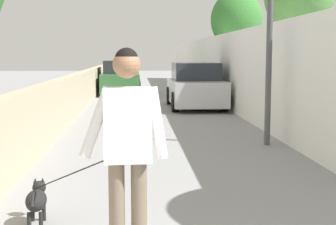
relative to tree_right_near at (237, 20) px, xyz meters
name	(u,v)px	position (x,y,z in m)	size (l,w,h in m)	color
ground_plane	(157,112)	(-5.00, 3.53, -3.23)	(80.00, 80.00, 0.00)	gray
wall_left	(68,99)	(-7.00, 6.04, -2.61)	(48.00, 0.30, 1.23)	tan
fence_right	(251,75)	(-7.00, 1.01, -1.96)	(48.00, 0.30, 2.53)	white
tree_right_near	(237,20)	(0.00, 0.00, 0.00)	(2.16, 2.16, 4.44)	#473523
lamp_post	(270,10)	(-10.77, 1.56, -0.55)	(0.36, 0.36, 3.86)	#4C4C51
person_skateboarder	(127,140)	(-16.50, 4.27, -2.09)	(0.24, 0.71, 1.79)	#726651
dog	(37,199)	(-15.17, 5.27, -2.96)	(1.64, 1.13, 1.06)	black
car_near	(195,87)	(-3.75, 2.16, -2.52)	(3.88, 1.80, 1.54)	silver
car_far	(121,78)	(2.39, 4.89, -2.51)	(4.12, 1.80, 1.54)	#336B38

